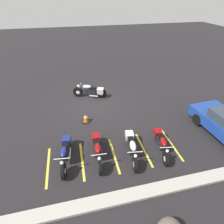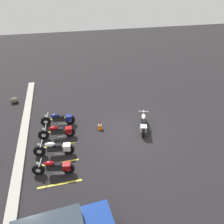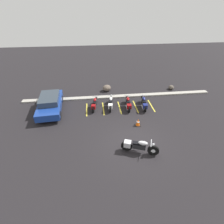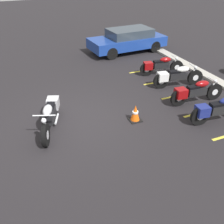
# 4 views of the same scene
# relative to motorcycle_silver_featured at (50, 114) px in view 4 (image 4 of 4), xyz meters

# --- Properties ---
(ground) EXTENTS (60.00, 60.00, 0.00)m
(ground) POSITION_rel_motorcycle_silver_featured_xyz_m (-0.06, 0.77, -0.48)
(ground) COLOR black
(motorcycle_silver_featured) EXTENTS (2.21, 1.03, 0.91)m
(motorcycle_silver_featured) POSITION_rel_motorcycle_silver_featured_xyz_m (0.00, 0.00, 0.00)
(motorcycle_silver_featured) COLOR black
(motorcycle_silver_featured) RESTS_ON ground
(parked_bike_0) EXTENTS (0.72, 2.06, 0.82)m
(parked_bike_0) POSITION_rel_motorcycle_silver_featured_xyz_m (-2.45, 5.50, -0.05)
(parked_bike_0) COLOR black
(parked_bike_0) RESTS_ON ground
(parked_bike_1) EXTENTS (0.71, 2.19, 0.87)m
(parked_bike_1) POSITION_rel_motorcycle_silver_featured_xyz_m (-1.07, 5.44, -0.02)
(parked_bike_1) COLOR black
(parked_bike_1) RESTS_ON ground
(parked_bike_2) EXTENTS (0.61, 2.19, 0.86)m
(parked_bike_2) POSITION_rel_motorcycle_silver_featured_xyz_m (0.41, 5.23, -0.03)
(parked_bike_2) COLOR black
(parked_bike_2) RESTS_ON ground
(parked_bike_3) EXTENTS (0.66, 2.20, 0.87)m
(parked_bike_3) POSITION_rel_motorcycle_silver_featured_xyz_m (1.77, 5.12, -0.02)
(parked_bike_3) COLOR black
(parked_bike_3) RESTS_ON ground
(car_blue) EXTENTS (2.09, 4.41, 1.29)m
(car_blue) POSITION_rel_motorcycle_silver_featured_xyz_m (-6.13, 5.62, 0.20)
(car_blue) COLOR black
(car_blue) RESTS_ON ground
(traffic_cone) EXTENTS (0.40, 0.40, 0.57)m
(traffic_cone) POSITION_rel_motorcycle_silver_featured_xyz_m (0.67, 2.66, -0.21)
(traffic_cone) COLOR black
(traffic_cone) RESTS_ON ground
(stall_line_0) EXTENTS (0.10, 2.10, 0.00)m
(stall_line_0) POSITION_rel_motorcycle_silver_featured_xyz_m (-3.15, 5.36, -0.48)
(stall_line_0) COLOR gold
(stall_line_0) RESTS_ON ground
(stall_line_1) EXTENTS (0.10, 2.10, 0.00)m
(stall_line_1) POSITION_rel_motorcycle_silver_featured_xyz_m (-1.72, 5.36, -0.48)
(stall_line_1) COLOR gold
(stall_line_1) RESTS_ON ground
(stall_line_2) EXTENTS (0.10, 2.10, 0.00)m
(stall_line_2) POSITION_rel_motorcycle_silver_featured_xyz_m (-0.29, 5.36, -0.48)
(stall_line_2) COLOR gold
(stall_line_2) RESTS_ON ground
(stall_line_3) EXTENTS (0.10, 2.10, 0.00)m
(stall_line_3) POSITION_rel_motorcycle_silver_featured_xyz_m (1.13, 5.36, -0.48)
(stall_line_3) COLOR gold
(stall_line_3) RESTS_ON ground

